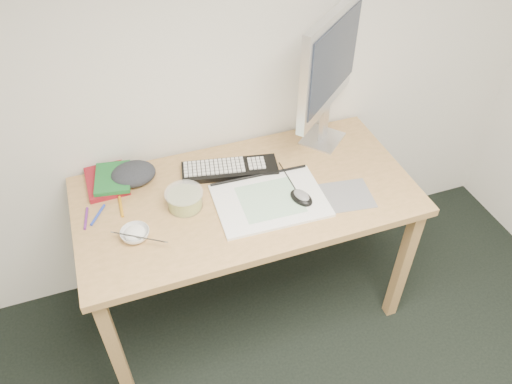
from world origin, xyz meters
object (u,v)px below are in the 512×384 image
desk (247,207)px  keyboard (230,169)px  monitor (330,64)px  rice_bowl (135,234)px  sketchpad (270,201)px

desk → keyboard: keyboard is taller
desk → monitor: bearing=27.3°
keyboard → monitor: monitor is taller
desk → rice_bowl: (-0.47, -0.09, 0.10)m
desk → keyboard: 0.19m
desk → rice_bowl: size_ratio=12.75×
sketchpad → monitor: size_ratio=0.71×
keyboard → monitor: bearing=20.2°
sketchpad → monitor: bearing=41.8°
sketchpad → rice_bowl: (-0.55, -0.01, 0.01)m
desk → keyboard: size_ratio=3.39×
desk → keyboard: (-0.02, 0.16, 0.09)m
desk → keyboard: bearing=97.9°
keyboard → desk: bearing=-71.0°
sketchpad → monitor: monitor is taller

